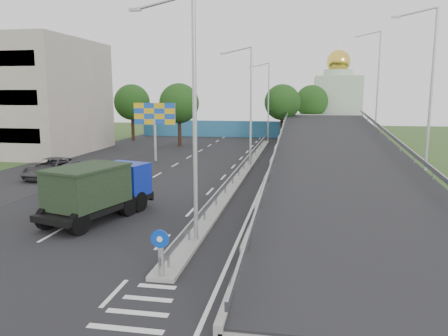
% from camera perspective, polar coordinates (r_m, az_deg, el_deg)
% --- Properties ---
extents(ground, '(160.00, 160.00, 0.00)m').
position_cam_1_polar(ground, '(13.83, -11.11, -18.00)').
color(ground, '#2D4C1E').
rests_on(ground, ground).
extents(road_surface, '(26.00, 90.00, 0.04)m').
position_cam_1_polar(road_surface, '(32.90, -3.49, -1.48)').
color(road_surface, black).
rests_on(road_surface, ground).
extents(parking_strip, '(8.00, 90.00, 0.05)m').
position_cam_1_polar(parking_strip, '(38.07, -22.89, -0.70)').
color(parking_strip, black).
rests_on(parking_strip, ground).
extents(median, '(1.00, 44.00, 0.20)m').
position_cam_1_polar(median, '(36.22, 2.61, -0.28)').
color(median, gray).
rests_on(median, ground).
extents(overpass_ramp, '(10.00, 50.00, 3.50)m').
position_cam_1_polar(overpass_ramp, '(35.80, 14.63, 1.97)').
color(overpass_ramp, gray).
rests_on(overpass_ramp, ground).
extents(median_guardrail, '(0.09, 44.00, 0.71)m').
position_cam_1_polar(median_guardrail, '(36.11, 2.62, 0.74)').
color(median_guardrail, gray).
rests_on(median_guardrail, median).
extents(sign_bollard, '(0.64, 0.23, 1.67)m').
position_cam_1_polar(sign_bollard, '(15.28, -8.26, -10.92)').
color(sign_bollard, black).
rests_on(sign_bollard, median).
extents(lamp_post_near, '(2.74, 0.18, 10.08)m').
position_cam_1_polar(lamp_post_near, '(17.95, -4.45, 7.84)').
color(lamp_post_near, '#B2B5B7').
rests_on(lamp_post_near, median).
extents(lamp_post_mid, '(2.74, 0.18, 10.08)m').
position_cam_1_polar(lamp_post_mid, '(37.64, 3.24, 8.84)').
color(lamp_post_mid, '#B2B5B7').
rests_on(lamp_post_mid, median).
extents(lamp_post_far, '(2.74, 0.18, 10.08)m').
position_cam_1_polar(lamp_post_far, '(57.55, 5.64, 9.11)').
color(lamp_post_far, '#B2B5B7').
rests_on(lamp_post_far, median).
extents(blue_wall, '(30.00, 0.50, 2.40)m').
position_cam_1_polar(blue_wall, '(64.16, 2.32, 5.09)').
color(blue_wall, teal).
rests_on(blue_wall, ground).
extents(church, '(7.00, 7.00, 13.80)m').
position_cam_1_polar(church, '(71.59, 14.54, 8.57)').
color(church, '#B2CCAD').
rests_on(church, ground).
extents(billboard, '(4.00, 0.24, 5.50)m').
position_cam_1_polar(billboard, '(41.71, -9.05, 6.59)').
color(billboard, '#B2B5B7').
rests_on(billboard, ground).
extents(tree_left_mid, '(4.80, 4.80, 7.60)m').
position_cam_1_polar(tree_left_mid, '(53.42, -5.88, 8.39)').
color(tree_left_mid, black).
rests_on(tree_left_mid, ground).
extents(tree_median_far, '(4.80, 4.80, 7.60)m').
position_cam_1_polar(tree_median_far, '(59.44, 7.62, 8.49)').
color(tree_median_far, black).
rests_on(tree_median_far, ground).
extents(tree_left_far, '(4.80, 4.80, 7.60)m').
position_cam_1_polar(tree_left_far, '(60.74, -11.93, 8.39)').
color(tree_left_far, black).
rests_on(tree_left_far, ground).
extents(tree_ramp_far, '(4.80, 4.80, 7.60)m').
position_cam_1_polar(tree_ramp_far, '(66.40, 11.38, 8.51)').
color(tree_ramp_far, black).
rests_on(tree_ramp_far, ground).
extents(dump_truck, '(4.02, 6.86, 2.85)m').
position_cam_1_polar(dump_truck, '(23.23, -16.03, -2.61)').
color(dump_truck, black).
rests_on(dump_truck, ground).
extents(parked_car_c, '(2.49, 5.37, 1.49)m').
position_cam_1_polar(parked_car_c, '(35.96, -21.58, 0.01)').
color(parked_car_c, '#3B393F').
rests_on(parked_car_c, ground).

